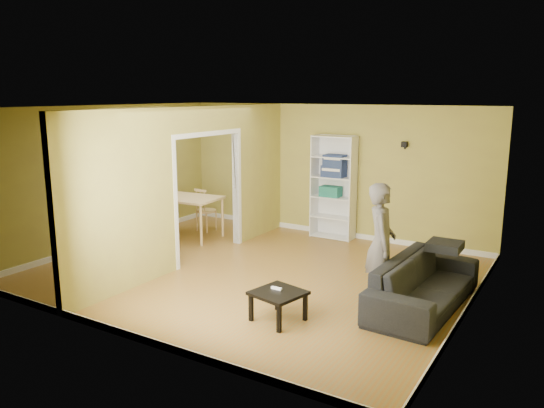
% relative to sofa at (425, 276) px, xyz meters
% --- Properties ---
extents(room_shell, '(6.50, 6.50, 6.50)m').
position_rel_sofa_xyz_m(room_shell, '(-2.70, 0.02, 0.87)').
color(room_shell, '#975F23').
rests_on(room_shell, ground).
extents(partition, '(0.22, 5.50, 2.60)m').
position_rel_sofa_xyz_m(partition, '(-3.90, 0.02, 0.87)').
color(partition, '#ABA443').
rests_on(partition, ground).
extents(wall_speaker, '(0.10, 0.10, 0.10)m').
position_rel_sofa_xyz_m(wall_speaker, '(-1.20, 2.71, 1.47)').
color(wall_speaker, black).
rests_on(wall_speaker, room_shell).
extents(sofa, '(2.31, 1.09, 0.86)m').
position_rel_sofa_xyz_m(sofa, '(0.00, 0.00, 0.00)').
color(sofa, black).
rests_on(sofa, ground).
extents(person, '(0.87, 0.79, 1.94)m').
position_rel_sofa_xyz_m(person, '(-0.58, -0.11, 0.54)').
color(person, slate).
rests_on(person, ground).
extents(bookshelf, '(0.85, 0.37, 2.02)m').
position_rel_sofa_xyz_m(bookshelf, '(-2.52, 2.62, 0.58)').
color(bookshelf, white).
rests_on(bookshelf, ground).
extents(paper_box_teal, '(0.40, 0.26, 0.20)m').
position_rel_sofa_xyz_m(paper_box_teal, '(-2.58, 2.57, 0.49)').
color(paper_box_teal, teal).
rests_on(paper_box_teal, bookshelf).
extents(paper_box_navy_b, '(0.44, 0.29, 0.23)m').
position_rel_sofa_xyz_m(paper_box_navy_b, '(-2.52, 2.57, 0.90)').
color(paper_box_navy_b, navy).
rests_on(paper_box_navy_b, bookshelf).
extents(paper_box_navy_c, '(0.41, 0.27, 0.21)m').
position_rel_sofa_xyz_m(paper_box_navy_c, '(-2.51, 2.57, 1.10)').
color(paper_box_navy_c, navy).
rests_on(paper_box_navy_c, bookshelf).
extents(coffee_table, '(0.58, 0.58, 0.39)m').
position_rel_sofa_xyz_m(coffee_table, '(-1.44, -1.38, -0.10)').
color(coffee_table, black).
rests_on(coffee_table, ground).
extents(game_controller, '(0.14, 0.04, 0.03)m').
position_rel_sofa_xyz_m(game_controller, '(-1.50, -1.33, -0.03)').
color(game_controller, white).
rests_on(game_controller, coffee_table).
extents(dining_table, '(1.31, 0.87, 0.82)m').
position_rel_sofa_xyz_m(dining_table, '(-4.99, 1.07, 0.31)').
color(dining_table, '#D4B67D').
rests_on(dining_table, ground).
extents(chair_left, '(0.49, 0.49, 0.88)m').
position_rel_sofa_xyz_m(chair_left, '(-5.71, 1.05, 0.01)').
color(chair_left, tan).
rests_on(chair_left, ground).
extents(chair_near, '(0.57, 0.57, 0.96)m').
position_rel_sofa_xyz_m(chair_near, '(-5.01, 0.46, 0.05)').
color(chair_near, tan).
rests_on(chair_near, ground).
extents(chair_far, '(0.45, 0.45, 0.90)m').
position_rel_sofa_xyz_m(chair_far, '(-4.99, 1.70, 0.02)').
color(chair_far, tan).
rests_on(chair_far, ground).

